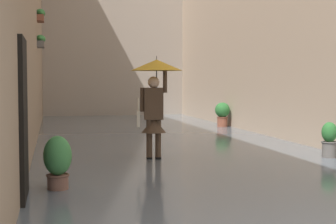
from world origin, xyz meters
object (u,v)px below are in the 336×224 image
object	(u,v)px
potted_plant_mid_right	(58,162)
potted_plant_near_left	(329,141)
person_wading	(155,87)
potted_plant_far_left	(222,113)

from	to	relation	value
potted_plant_mid_right	potted_plant_near_left	size ratio (longest dim) A/B	1.06
potted_plant_mid_right	potted_plant_near_left	bearing A→B (deg)	-160.34
person_wading	potted_plant_far_left	world-z (taller)	person_wading
potted_plant_mid_right	potted_plant_far_left	bearing A→B (deg)	-121.33
person_wading	potted_plant_mid_right	distance (m)	3.42
potted_plant_mid_right	potted_plant_near_left	world-z (taller)	potted_plant_mid_right
person_wading	potted_plant_near_left	xyz separation A→B (m)	(-3.51, 0.65, -1.10)
potted_plant_near_left	potted_plant_far_left	bearing A→B (deg)	-91.61
potted_plant_far_left	person_wading	bearing A→B (deg)	61.06
person_wading	potted_plant_far_left	xyz separation A→B (m)	(-3.72, -6.73, -0.99)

